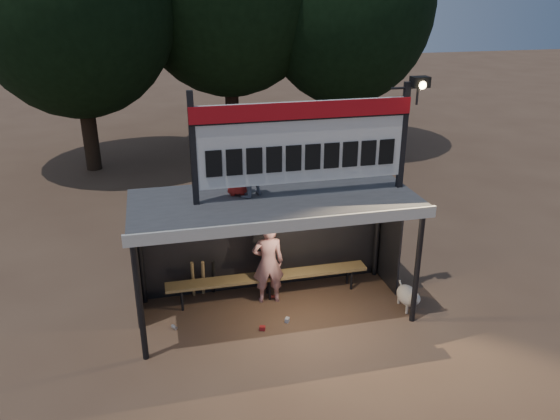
% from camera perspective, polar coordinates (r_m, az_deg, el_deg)
% --- Properties ---
extents(ground, '(80.00, 80.00, 0.00)m').
position_cam_1_polar(ground, '(10.57, -0.56, -10.49)').
color(ground, '#4F3727').
rests_on(ground, ground).
extents(player, '(0.64, 0.44, 1.67)m').
position_cam_1_polar(player, '(10.48, -1.25, -5.51)').
color(player, silver).
rests_on(player, ground).
extents(child_a, '(0.64, 0.60, 1.05)m').
position_cam_1_polar(child_a, '(9.41, -3.43, 4.45)').
color(child_a, gray).
rests_on(child_a, dugout_shelter).
extents(child_b, '(0.47, 0.33, 0.93)m').
position_cam_1_polar(child_b, '(9.53, -4.57, 4.26)').
color(child_b, red).
rests_on(child_b, dugout_shelter).
extents(dugout_shelter, '(5.10, 2.08, 2.32)m').
position_cam_1_polar(dugout_shelter, '(9.91, -0.92, -0.72)').
color(dugout_shelter, '#373739').
rests_on(dugout_shelter, ground).
extents(scoreboard_assembly, '(4.10, 0.27, 1.99)m').
position_cam_1_polar(scoreboard_assembly, '(9.33, 2.74, 7.38)').
color(scoreboard_assembly, black).
rests_on(scoreboard_assembly, dugout_shelter).
extents(bench, '(4.00, 0.35, 0.48)m').
position_cam_1_polar(bench, '(10.81, -1.23, -7.02)').
color(bench, olive).
rests_on(bench, ground).
extents(tree_right, '(6.08, 6.08, 8.72)m').
position_cam_1_polar(tree_right, '(20.40, 7.01, 20.61)').
color(tree_right, black).
rests_on(tree_right, ground).
extents(dog, '(0.36, 0.81, 0.49)m').
position_cam_1_polar(dog, '(10.76, 13.26, -8.75)').
color(dog, silver).
rests_on(dog, ground).
extents(bats, '(0.48, 0.32, 0.84)m').
position_cam_1_polar(bats, '(10.89, -8.03, -7.04)').
color(bats, olive).
rests_on(bats, ground).
extents(litter, '(2.15, 1.49, 0.08)m').
position_cam_1_polar(litter, '(10.50, -2.67, -10.49)').
color(litter, '#A61C1D').
rests_on(litter, ground).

